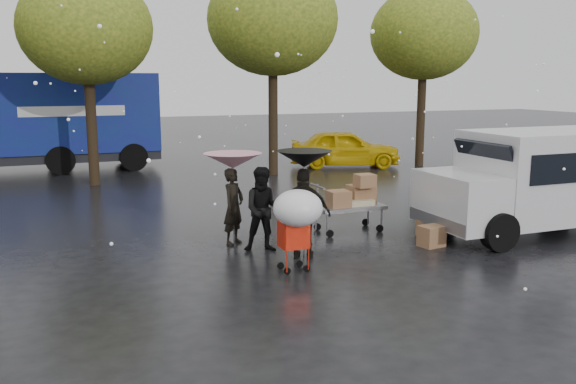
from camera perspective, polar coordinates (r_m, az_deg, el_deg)
name	(u,v)px	position (r m, az deg, el deg)	size (l,w,h in m)	color
ground	(332,258)	(11.43, 4.15, -6.20)	(90.00, 90.00, 0.00)	black
person_pink	(234,206)	(12.26, -5.11, -1.35)	(0.56, 0.37, 1.54)	black
person_middle	(264,209)	(11.69, -2.25, -1.64)	(0.80, 0.62, 1.64)	black
person_black	(304,214)	(11.22, 1.50, -2.05)	(0.99, 0.41, 1.68)	black
umbrella_pink	(233,161)	(12.10, -5.18, 2.92)	(1.16, 1.16, 1.84)	#4C4C4C
umbrella_black	(304,159)	(11.04, 1.53, 3.09)	(1.02, 1.02, 2.01)	#4C4C4C
vendor_cart	(352,199)	(13.31, 6.05, -0.61)	(1.52, 0.80, 1.27)	slate
shopping_cart	(297,213)	(10.27, 0.86, -1.95)	(0.84, 0.84, 1.46)	red
white_van	(540,179)	(14.20, 22.48, 1.12)	(4.91, 2.18, 2.20)	silver
blue_truck	(48,122)	(23.70, -21.58, 6.09)	(8.30, 2.60, 3.50)	navy
box_ground_near	(431,236)	(12.47, 13.28, -4.04)	(0.46, 0.37, 0.42)	brown
box_ground_far	(429,228)	(13.28, 13.03, -3.31)	(0.44, 0.34, 0.34)	brown
yellow_taxi	(345,148)	(23.24, 5.34, 4.10)	(1.67, 4.16, 1.42)	gold
tree_row	(185,24)	(20.39, -9.58, 15.27)	(21.60, 4.40, 7.12)	black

